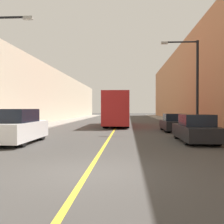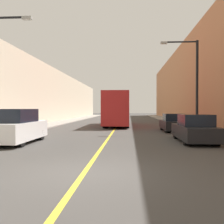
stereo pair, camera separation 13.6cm
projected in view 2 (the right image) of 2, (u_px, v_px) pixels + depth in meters
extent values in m
plane|color=#3F3D3A|center=(84.00, 173.00, 7.67)|extent=(200.00, 200.00, 0.00)
cube|color=gray|center=(68.00, 121.00, 38.10)|extent=(2.68, 72.00, 0.11)
cube|color=gray|center=(173.00, 121.00, 37.10)|extent=(2.68, 72.00, 0.11)
cube|color=beige|center=(45.00, 96.00, 38.27)|extent=(4.00, 72.00, 7.46)
cube|color=#B2724C|center=(197.00, 81.00, 36.81)|extent=(4.00, 72.00, 11.41)
cube|color=gold|center=(120.00, 122.00, 37.60)|extent=(0.16, 72.00, 0.01)
cube|color=#AD1E1E|center=(117.00, 108.00, 28.59)|extent=(2.57, 10.32, 3.28)
cube|color=black|center=(115.00, 102.00, 23.46)|extent=(2.18, 0.04, 1.47)
cylinder|color=black|center=(106.00, 123.00, 25.48)|extent=(0.57, 0.92, 0.92)
cylinder|color=black|center=(126.00, 123.00, 25.35)|extent=(0.57, 0.92, 0.92)
cylinder|color=black|center=(110.00, 120.00, 31.87)|extent=(0.57, 0.92, 0.92)
cylinder|color=black|center=(127.00, 120.00, 31.74)|extent=(0.57, 0.92, 0.92)
cube|color=silver|center=(16.00, 131.00, 14.31)|extent=(1.99, 4.67, 0.95)
cube|color=black|center=(14.00, 116.00, 14.06)|extent=(1.75, 2.57, 0.71)
cylinder|color=black|center=(19.00, 140.00, 12.82)|extent=(0.44, 0.68, 0.68)
cylinder|color=black|center=(14.00, 134.00, 15.81)|extent=(0.44, 0.68, 0.68)
cylinder|color=black|center=(39.00, 134.00, 15.70)|extent=(0.44, 0.68, 0.68)
cube|color=black|center=(194.00, 132.00, 14.84)|extent=(1.82, 4.77, 0.74)
cube|color=black|center=(196.00, 120.00, 14.59)|extent=(1.60, 2.14, 0.63)
cube|color=black|center=(207.00, 134.00, 12.49)|extent=(1.55, 0.04, 0.33)
cylinder|color=black|center=(187.00, 139.00, 13.41)|extent=(0.40, 0.62, 0.62)
cylinder|color=black|center=(216.00, 140.00, 13.32)|extent=(0.40, 0.62, 0.62)
cylinder|color=black|center=(177.00, 134.00, 16.36)|extent=(0.40, 0.62, 0.62)
cylinder|color=black|center=(200.00, 134.00, 16.27)|extent=(0.40, 0.62, 0.62)
cube|color=black|center=(173.00, 125.00, 21.74)|extent=(1.83, 4.33, 0.69)
cube|color=black|center=(174.00, 117.00, 21.52)|extent=(1.61, 1.95, 0.59)
cube|color=black|center=(178.00, 125.00, 19.61)|extent=(1.55, 0.04, 0.31)
cylinder|color=black|center=(167.00, 129.00, 20.45)|extent=(0.40, 0.62, 0.62)
cylinder|color=black|center=(186.00, 129.00, 20.36)|extent=(0.40, 0.62, 0.62)
cylinder|color=black|center=(163.00, 126.00, 23.13)|extent=(0.40, 0.62, 0.62)
cylinder|color=black|center=(179.00, 126.00, 23.04)|extent=(0.40, 0.62, 0.62)
cylinder|color=black|center=(3.00, 18.00, 13.72)|extent=(2.53, 0.12, 0.12)
cube|color=#999993|center=(27.00, 18.00, 13.64)|extent=(0.50, 0.24, 0.16)
cylinder|color=black|center=(197.00, 86.00, 20.11)|extent=(0.20, 0.20, 7.02)
cylinder|color=black|center=(181.00, 42.00, 20.15)|extent=(2.53, 0.12, 0.12)
cube|color=#999993|center=(164.00, 43.00, 20.23)|extent=(0.50, 0.24, 0.16)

